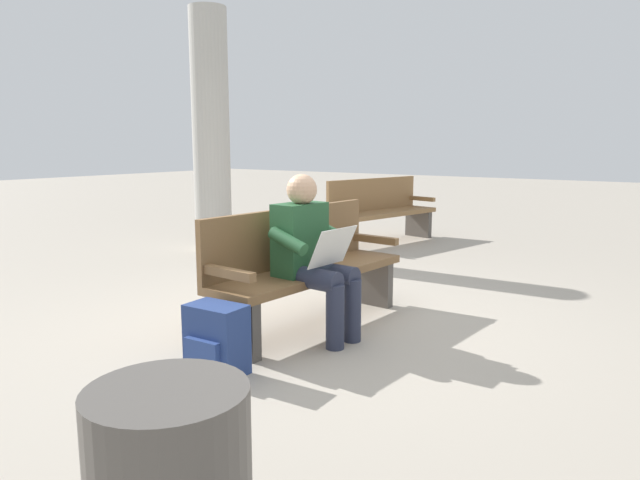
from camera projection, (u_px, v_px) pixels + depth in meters
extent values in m
plane|color=#A89E8E|center=(311.00, 326.00, 4.49)|extent=(40.00, 40.00, 0.00)
cube|color=brown|center=(311.00, 273.00, 4.42)|extent=(1.83, 0.60, 0.06)
cube|color=brown|center=(290.00, 237.00, 4.51)|extent=(1.80, 0.17, 0.45)
cube|color=brown|center=(373.00, 239.00, 5.05)|extent=(0.09, 0.48, 0.06)
cube|color=brown|center=(227.00, 273.00, 3.74)|extent=(0.09, 0.48, 0.06)
cube|color=#4C4742|center=(369.00, 282.00, 5.07)|extent=(0.11, 0.44, 0.39)
cube|color=#4C4742|center=(234.00, 327.00, 3.84)|extent=(0.11, 0.44, 0.39)
cube|color=#23512D|center=(300.00, 239.00, 4.20)|extent=(0.41, 0.25, 0.52)
sphere|color=tan|center=(302.00, 189.00, 4.13)|extent=(0.22, 0.22, 0.22)
cylinder|color=#282D42|center=(331.00, 274.00, 4.19)|extent=(0.18, 0.43, 0.15)
cylinder|color=#282D42|center=(314.00, 279.00, 4.03)|extent=(0.18, 0.43, 0.15)
cylinder|color=#282D42|center=(352.00, 310.00, 4.11)|extent=(0.13, 0.13, 0.45)
cylinder|color=#282D42|center=(335.00, 317.00, 3.96)|extent=(0.13, 0.13, 0.45)
cylinder|color=#23512D|center=(331.00, 233.00, 4.32)|extent=(0.11, 0.32, 0.18)
cylinder|color=#23512D|center=(288.00, 241.00, 3.95)|extent=(0.11, 0.32, 0.18)
cube|color=silver|center=(333.00, 247.00, 4.02)|extent=(0.41, 0.16, 0.27)
cube|color=navy|center=(217.00, 339.00, 3.53)|extent=(0.24, 0.37, 0.43)
cube|color=navy|center=(202.00, 356.00, 3.43)|extent=(0.05, 0.25, 0.19)
cube|color=olive|center=(384.00, 213.00, 8.18)|extent=(1.86, 0.84, 0.06)
cube|color=olive|center=(373.00, 194.00, 8.29)|extent=(1.77, 0.41, 0.45)
cube|color=olive|center=(421.00, 199.00, 8.73)|extent=(0.16, 0.48, 0.06)
cube|color=olive|center=(342.00, 207.00, 7.58)|extent=(0.16, 0.48, 0.06)
cube|color=#4C4742|center=(418.00, 224.00, 8.75)|extent=(0.17, 0.44, 0.39)
cube|color=#4C4742|center=(344.00, 235.00, 7.67)|extent=(0.17, 0.44, 0.39)
cylinder|color=#B2AFA8|center=(211.00, 132.00, 7.46)|extent=(0.48, 0.48, 3.07)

